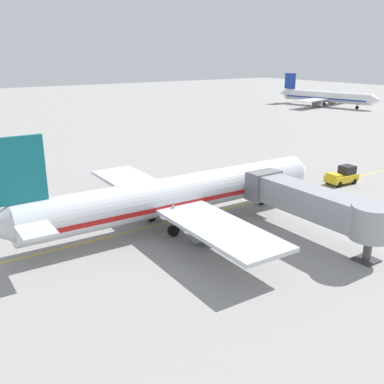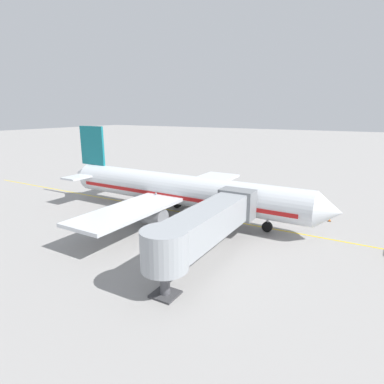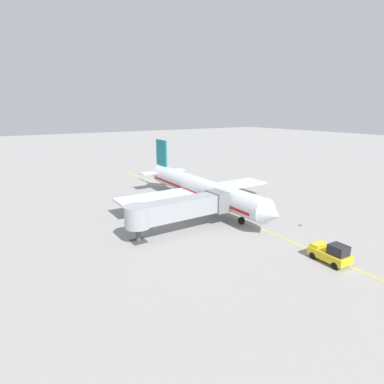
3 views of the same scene
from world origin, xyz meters
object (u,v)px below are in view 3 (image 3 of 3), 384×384
baggage_tug_trailing (215,192)px  baggage_cart_tail_end (198,180)px  baggage_tug_lead (228,188)px  baggage_tug_spare (246,203)px  parked_airliner (199,188)px  safety_cone_nose_left (301,224)px  jet_bridge (179,209)px  baggage_cart_front (219,187)px  pushback_tractor (331,253)px  baggage_cart_second_in_train (209,185)px  baggage_cart_third_in_train (203,182)px  ground_crew_wing_walker (222,196)px

baggage_tug_trailing → baggage_cart_tail_end: size_ratio=0.94×
baggage_tug_lead → baggage_tug_spare: size_ratio=1.00×
parked_airliner → baggage_tug_lead: size_ratio=13.63×
baggage_tug_spare → baggage_cart_tail_end: baggage_tug_spare is taller
baggage_tug_trailing → safety_cone_nose_left: (-0.55, 20.30, -0.42)m
baggage_tug_lead → parked_airliner: bearing=24.0°
jet_bridge → baggage_cart_front: size_ratio=5.31×
pushback_tractor → baggage_cart_front: bearing=-105.5°
parked_airliner → baggage_cart_tail_end: bearing=-123.0°
jet_bridge → baggage_cart_second_in_train: bearing=-135.9°
pushback_tractor → baggage_cart_third_in_train: pushback_tractor is taller
jet_bridge → baggage_cart_tail_end: jet_bridge is taller
parked_airliner → pushback_tractor: parked_airliner is taller
ground_crew_wing_walker → baggage_tug_trailing: bearing=-107.2°
baggage_tug_lead → ground_crew_wing_walker: bearing=41.8°
baggage_cart_third_in_train → baggage_tug_spare: bearing=81.9°
jet_bridge → safety_cone_nose_left: bearing=154.7°
baggage_tug_lead → baggage_cart_tail_end: 9.25m
ground_crew_wing_walker → baggage_cart_third_in_train: bearing=-107.5°
baggage_tug_spare → safety_cone_nose_left: bearing=92.2°
jet_bridge → ground_crew_wing_walker: (-14.87, -8.93, -2.50)m
jet_bridge → pushback_tractor: bearing=119.5°
baggage_cart_third_in_train → baggage_cart_tail_end: size_ratio=1.00×
baggage_tug_trailing → ground_crew_wing_walker: 3.74m
pushback_tractor → parked_airliner: bearing=-90.0°
baggage_tug_trailing → parked_airliner: bearing=28.9°
safety_cone_nose_left → pushback_tractor: bearing=54.0°
baggage_cart_third_in_train → baggage_cart_tail_end: 2.49m
baggage_tug_lead → baggage_cart_third_in_train: size_ratio=0.93×
baggage_cart_front → safety_cone_nose_left: bearing=84.8°
jet_bridge → baggage_cart_tail_end: (-18.67, -22.84, -2.51)m
baggage_cart_tail_end → pushback_tractor: bearing=77.4°
baggage_cart_second_in_train → ground_crew_wing_walker: size_ratio=1.74×
jet_bridge → baggage_tug_spare: (-16.09, -3.58, -2.74)m
parked_airliner → baggage_cart_third_in_train: bearing=-127.8°
baggage_tug_spare → baggage_cart_tail_end: bearing=-97.6°
baggage_cart_front → baggage_cart_third_in_train: size_ratio=1.00×
baggage_cart_second_in_train → ground_crew_wing_walker: ground_crew_wing_walker is taller
ground_crew_wing_walker → baggage_cart_second_in_train: bearing=-111.8°
parked_airliner → baggage_cart_second_in_train: bearing=-134.7°
ground_crew_wing_walker → safety_cone_nose_left: (-1.65, 16.73, -0.66)m
baggage_tug_lead → baggage_tug_trailing: size_ratio=0.99×
pushback_tractor → baggage_cart_second_in_train: (-8.71, -35.03, -0.15)m
baggage_cart_front → safety_cone_nose_left: 22.66m
baggage_tug_lead → baggage_cart_front: baggage_tug_lead is taller
pushback_tractor → ground_crew_wing_walker: (-5.14, -26.09, -0.15)m
baggage_cart_third_in_train → pushback_tractor: bearing=76.9°
baggage_cart_front → baggage_tug_trailing: bearing=41.0°
parked_airliner → baggage_cart_front: bearing=-147.2°
baggage_tug_trailing → safety_cone_nose_left: baggage_tug_trailing is taller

